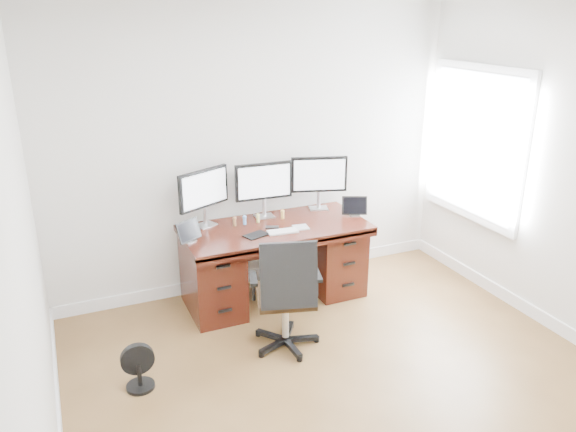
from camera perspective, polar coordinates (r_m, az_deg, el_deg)
name	(u,v)px	position (r m, az deg, el deg)	size (l,w,h in m)	color
ground	(375,415)	(4.14, 8.83, -19.31)	(4.50, 4.50, 0.00)	brown
back_wall	(256,151)	(5.37, -3.22, 6.56)	(4.00, 0.10, 2.70)	silver
desk	(274,259)	(5.31, -1.43, -4.42)	(1.70, 0.80, 0.75)	#39130B
office_chair	(286,312)	(4.58, -0.20, -9.78)	(0.65, 0.65, 1.00)	black
floor_fan	(139,368)	(4.36, -14.93, -14.67)	(0.24, 0.21, 0.36)	black
monitor_left	(204,191)	(5.10, -8.55, 2.56)	(0.51, 0.27, 0.53)	silver
monitor_center	(264,183)	(5.27, -2.47, 3.35)	(0.55, 0.15, 0.53)	silver
monitor_right	(319,176)	(5.50, 3.18, 4.05)	(0.54, 0.19, 0.53)	silver
tablet_left	(189,232)	(4.84, -10.01, -1.66)	(0.24, 0.18, 0.19)	silver
tablet_right	(355,207)	(5.41, 6.82, 0.89)	(0.25, 0.16, 0.19)	silver
keyboard	(283,231)	(5.00, -0.55, -1.58)	(0.27, 0.12, 0.01)	white
trackpad	(301,227)	(5.10, 1.32, -1.15)	(0.13, 0.13, 0.01)	#B9BCC1
drawing_tablet	(256,235)	(4.94, -3.26, -1.95)	(0.21, 0.13, 0.01)	black
phone	(272,227)	(5.11, -1.61, -1.14)	(0.12, 0.06, 0.01)	black
figurine_brown	(235,221)	(5.15, -5.46, -0.50)	(0.04, 0.04, 0.09)	brown
figurine_blue	(245,219)	(5.18, -4.43, -0.34)	(0.04, 0.04, 0.09)	#639FE8
figurine_yellow	(258,217)	(5.22, -3.07, -0.14)	(0.04, 0.04, 0.09)	#D4D070
figurine_orange	(283,214)	(5.31, -0.56, 0.23)	(0.04, 0.04, 0.09)	#FFC557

